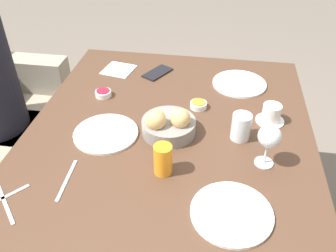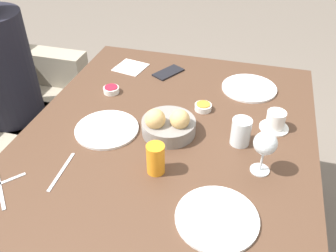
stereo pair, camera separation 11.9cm
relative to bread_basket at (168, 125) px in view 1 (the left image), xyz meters
name	(u,v)px [view 1 (the left image)]	position (x,y,z in m)	size (l,w,h in m)	color
ground_plane	(169,244)	(0.02, 0.00, -0.76)	(10.00, 10.00, 0.00)	#6B6056
dining_table	(169,148)	(0.02, 0.00, -0.13)	(1.29, 1.08, 0.72)	#4C3323
bread_basket	(168,125)	(0.00, 0.00, 0.00)	(0.20, 0.20, 0.12)	gray
plate_near_left	(232,213)	(-0.35, -0.24, -0.04)	(0.24, 0.24, 0.01)	white
plate_near_right	(239,84)	(0.41, -0.27, -0.04)	(0.24, 0.24, 0.01)	white
plate_far_center	(106,133)	(-0.04, 0.23, -0.04)	(0.24, 0.24, 0.01)	white
juice_glass	(163,159)	(-0.20, -0.02, 0.01)	(0.06, 0.06, 0.11)	orange
water_tumbler	(241,127)	(0.01, -0.27, 0.01)	(0.07, 0.07, 0.10)	silver
wine_glass	(269,138)	(-0.11, -0.35, 0.07)	(0.08, 0.08, 0.16)	silver
coffee_cup	(271,114)	(0.14, -0.38, -0.01)	(0.11, 0.11, 0.07)	white
jam_bowl_berry	(103,93)	(0.22, 0.32, -0.03)	(0.07, 0.07, 0.03)	white
jam_bowl_honey	(199,105)	(0.19, -0.10, -0.03)	(0.07, 0.07, 0.03)	white
fork_silver	(67,180)	(-0.29, 0.28, -0.04)	(0.18, 0.02, 0.00)	#B7B7BC
knife_silver	(5,204)	(-0.41, 0.43, -0.04)	(0.14, 0.13, 0.00)	#B7B7BC
spoon_coffee	(8,196)	(-0.38, 0.44, -0.04)	(0.11, 0.10, 0.00)	#B7B7BC
napkin	(119,70)	(0.46, 0.32, -0.04)	(0.16, 0.16, 0.00)	white
cell_phone	(158,73)	(0.45, 0.12, -0.04)	(0.17, 0.14, 0.01)	black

